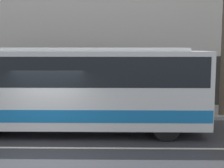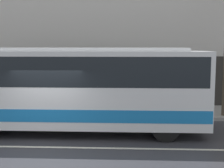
% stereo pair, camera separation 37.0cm
% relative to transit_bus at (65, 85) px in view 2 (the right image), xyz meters
% --- Properties ---
extents(ground_plane, '(60.00, 60.00, 0.00)m').
position_rel_transit_bus_xyz_m(ground_plane, '(-0.38, -1.96, -1.84)').
color(ground_plane, '#333338').
extents(sidewalk, '(60.00, 3.00, 0.16)m').
position_rel_transit_bus_xyz_m(sidewalk, '(-0.38, 3.55, -1.76)').
color(sidewalk, '#A09E99').
rests_on(sidewalk, ground_plane).
extents(building_facade, '(60.00, 0.35, 12.01)m').
position_rel_transit_bus_xyz_m(building_facade, '(-0.38, 5.19, 3.96)').
color(building_facade, silver).
rests_on(building_facade, ground_plane).
extents(lane_stripe, '(54.00, 0.14, 0.01)m').
position_rel_transit_bus_xyz_m(lane_stripe, '(-0.38, -1.96, -1.84)').
color(lane_stripe, beige).
rests_on(lane_stripe, ground_plane).
extents(transit_bus, '(10.76, 2.53, 3.27)m').
position_rel_transit_bus_xyz_m(transit_bus, '(0.00, 0.00, 0.00)').
color(transit_bus, white).
rests_on(transit_bus, ground_plane).
extents(pedestrian_waiting, '(0.36, 0.36, 1.68)m').
position_rel_transit_bus_xyz_m(pedestrian_waiting, '(-2.74, 2.62, -0.90)').
color(pedestrian_waiting, navy).
rests_on(pedestrian_waiting, sidewalk).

